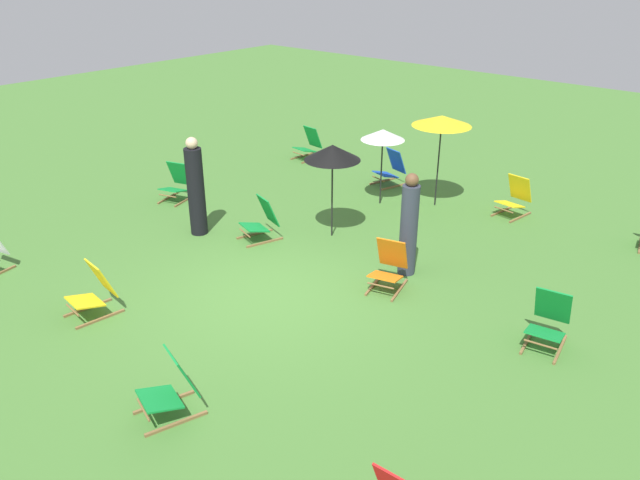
{
  "coord_description": "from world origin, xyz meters",
  "views": [
    {
      "loc": [
        6.25,
        -6.03,
        5.03
      ],
      "look_at": [
        0.0,
        1.2,
        0.5
      ],
      "focal_mm": 34.71,
      "sensor_mm": 36.0,
      "label": 1
    }
  ],
  "objects_px": {
    "deckchair_4": "(309,145)",
    "deckchair_10": "(262,221)",
    "umbrella_0": "(383,135)",
    "deckchair_11": "(515,198)",
    "deckchair_1": "(548,322)",
    "deckchair_0": "(391,169)",
    "umbrella_2": "(332,153)",
    "deckchair_3": "(172,388)",
    "deckchair_2": "(177,183)",
    "person_0": "(196,189)",
    "person_1": "(409,227)",
    "deckchair_8": "(94,292)",
    "umbrella_1": "(442,121)",
    "deckchair_6": "(389,267)"
  },
  "relations": [
    {
      "from": "deckchair_4",
      "to": "deckchair_10",
      "type": "xyz_separation_m",
      "value": [
        2.65,
        -4.29,
        0.0
      ]
    },
    {
      "from": "umbrella_0",
      "to": "deckchair_10",
      "type": "bearing_deg",
      "value": -102.26
    },
    {
      "from": "deckchair_11",
      "to": "deckchair_1",
      "type": "bearing_deg",
      "value": -51.52
    },
    {
      "from": "deckchair_4",
      "to": "deckchair_10",
      "type": "distance_m",
      "value": 5.04
    },
    {
      "from": "deckchair_0",
      "to": "umbrella_2",
      "type": "xyz_separation_m",
      "value": [
        0.8,
        -3.1,
        1.29
      ]
    },
    {
      "from": "deckchair_11",
      "to": "deckchair_3",
      "type": "bearing_deg",
      "value": -84.51
    },
    {
      "from": "deckchair_2",
      "to": "umbrella_0",
      "type": "bearing_deg",
      "value": 20.27
    },
    {
      "from": "person_0",
      "to": "person_1",
      "type": "distance_m",
      "value": 4.15
    },
    {
      "from": "deckchair_1",
      "to": "deckchair_8",
      "type": "bearing_deg",
      "value": -155.92
    },
    {
      "from": "deckchair_11",
      "to": "umbrella_1",
      "type": "xyz_separation_m",
      "value": [
        -1.5,
        -0.6,
        1.47
      ]
    },
    {
      "from": "deckchair_6",
      "to": "person_1",
      "type": "distance_m",
      "value": 0.78
    },
    {
      "from": "deckchair_2",
      "to": "person_0",
      "type": "distance_m",
      "value": 2.03
    },
    {
      "from": "deckchair_0",
      "to": "deckchair_3",
      "type": "height_order",
      "value": "same"
    },
    {
      "from": "deckchair_4",
      "to": "deckchair_6",
      "type": "relative_size",
      "value": 0.97
    },
    {
      "from": "deckchair_3",
      "to": "person_1",
      "type": "height_order",
      "value": "person_1"
    },
    {
      "from": "umbrella_2",
      "to": "person_0",
      "type": "bearing_deg",
      "value": -141.91
    },
    {
      "from": "deckchair_4",
      "to": "person_1",
      "type": "height_order",
      "value": "person_1"
    },
    {
      "from": "deckchair_1",
      "to": "deckchair_3",
      "type": "bearing_deg",
      "value": -132.74
    },
    {
      "from": "deckchair_8",
      "to": "deckchair_11",
      "type": "bearing_deg",
      "value": 74.87
    },
    {
      "from": "deckchair_0",
      "to": "deckchair_8",
      "type": "distance_m",
      "value": 7.58
    },
    {
      "from": "deckchair_6",
      "to": "deckchair_8",
      "type": "bearing_deg",
      "value": -144.41
    },
    {
      "from": "deckchair_0",
      "to": "person_1",
      "type": "bearing_deg",
      "value": -35.14
    },
    {
      "from": "deckchair_4",
      "to": "umbrella_0",
      "type": "distance_m",
      "value": 3.74
    },
    {
      "from": "umbrella_0",
      "to": "umbrella_1",
      "type": "xyz_separation_m",
      "value": [
        0.95,
        0.7,
        0.32
      ]
    },
    {
      "from": "deckchair_11",
      "to": "person_1",
      "type": "xyz_separation_m",
      "value": [
        -0.26,
        -3.59,
        0.48
      ]
    },
    {
      "from": "umbrella_2",
      "to": "umbrella_0",
      "type": "bearing_deg",
      "value": 97.94
    },
    {
      "from": "deckchair_0",
      "to": "deckchair_11",
      "type": "relative_size",
      "value": 1.04
    },
    {
      "from": "deckchair_2",
      "to": "deckchair_3",
      "type": "bearing_deg",
      "value": -55.16
    },
    {
      "from": "deckchair_1",
      "to": "umbrella_0",
      "type": "xyz_separation_m",
      "value": [
        -4.85,
        2.79,
        1.15
      ]
    },
    {
      "from": "deckchair_4",
      "to": "deckchair_2",
      "type": "bearing_deg",
      "value": -86.51
    },
    {
      "from": "deckchair_3",
      "to": "deckchair_6",
      "type": "height_order",
      "value": "same"
    },
    {
      "from": "deckchair_2",
      "to": "umbrella_1",
      "type": "distance_m",
      "value": 5.82
    },
    {
      "from": "deckchair_11",
      "to": "umbrella_0",
      "type": "distance_m",
      "value": 3.01
    },
    {
      "from": "umbrella_0",
      "to": "person_0",
      "type": "distance_m",
      "value": 4.01
    },
    {
      "from": "umbrella_0",
      "to": "umbrella_2",
      "type": "bearing_deg",
      "value": -82.06
    },
    {
      "from": "deckchair_0",
      "to": "deckchair_1",
      "type": "relative_size",
      "value": 1.04
    },
    {
      "from": "deckchair_2",
      "to": "deckchair_3",
      "type": "xyz_separation_m",
      "value": [
        5.6,
        -4.33,
        0.0
      ]
    },
    {
      "from": "umbrella_2",
      "to": "deckchair_10",
      "type": "bearing_deg",
      "value": -133.02
    },
    {
      "from": "deckchair_1",
      "to": "deckchair_6",
      "type": "relative_size",
      "value": 0.97
    },
    {
      "from": "umbrella_1",
      "to": "umbrella_2",
      "type": "xyz_separation_m",
      "value": [
        -0.68,
        -2.66,
        -0.18
      ]
    },
    {
      "from": "umbrella_1",
      "to": "person_1",
      "type": "height_order",
      "value": "umbrella_1"
    },
    {
      "from": "deckchair_1",
      "to": "umbrella_2",
      "type": "xyz_separation_m",
      "value": [
        -4.58,
        0.83,
        1.29
      ]
    },
    {
      "from": "deckchair_0",
      "to": "deckchair_4",
      "type": "xyz_separation_m",
      "value": [
        -2.76,
        0.22,
        0.0
      ]
    },
    {
      "from": "umbrella_2",
      "to": "deckchair_4",
      "type": "bearing_deg",
      "value": 137.02
    },
    {
      "from": "deckchair_4",
      "to": "deckchair_11",
      "type": "relative_size",
      "value": 1.0
    },
    {
      "from": "deckchair_0",
      "to": "deckchair_8",
      "type": "xyz_separation_m",
      "value": [
        -0.1,
        -7.58,
        0.0
      ]
    },
    {
      "from": "deckchair_2",
      "to": "deckchair_8",
      "type": "distance_m",
      "value": 4.72
    },
    {
      "from": "deckchair_3",
      "to": "deckchair_4",
      "type": "xyz_separation_m",
      "value": [
        -5.36,
        8.41,
        0.0
      ]
    },
    {
      "from": "deckchair_2",
      "to": "deckchair_1",
      "type": "bearing_deg",
      "value": -17.88
    },
    {
      "from": "deckchair_4",
      "to": "deckchair_1",
      "type": "bearing_deg",
      "value": -20.18
    }
  ]
}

